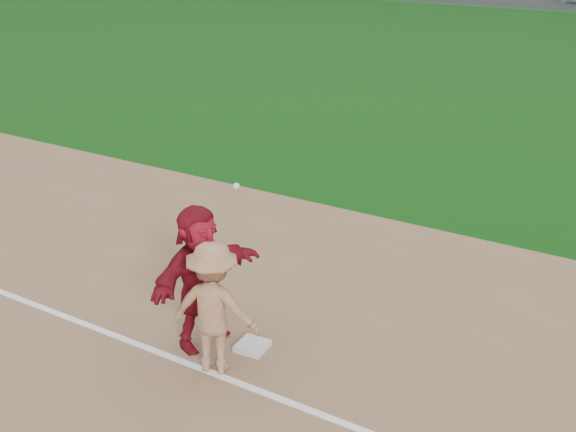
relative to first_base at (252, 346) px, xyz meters
The scene contains 5 objects.
ground 0.42m from the first_base, 169.92° to the left, with size 160.00×160.00×0.00m, color #0E420C.
foul_line 0.84m from the first_base, 119.35° to the right, with size 60.00×0.10×0.01m, color white.
first_base is the anchor object (origin of this frame).
base_runner 1.18m from the first_base, 164.61° to the right, with size 1.83×0.58×1.98m, color maroon.
first_base_play 1.04m from the first_base, 103.69° to the right, with size 1.27×1.05×2.36m.
Camera 1 is at (5.12, -6.82, 5.38)m, focal length 45.00 mm.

